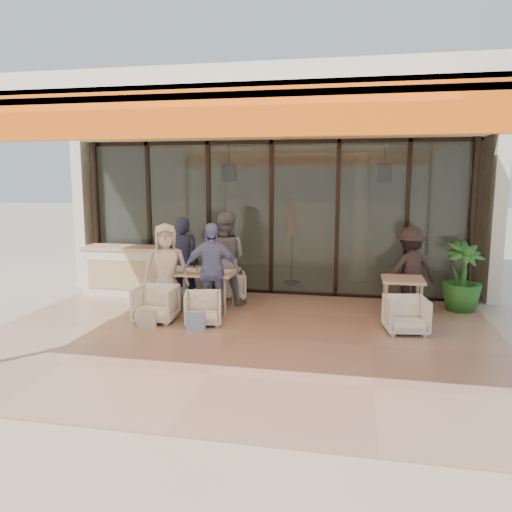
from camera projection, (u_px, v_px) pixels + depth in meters
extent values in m
plane|color=#C6B293|center=(238.00, 338.00, 7.68)|extent=(70.00, 70.00, 0.00)
cube|color=tan|center=(238.00, 338.00, 7.68)|extent=(8.00, 6.00, 0.01)
cube|color=silver|center=(237.00, 118.00, 7.16)|extent=(8.00, 6.00, 0.20)
cube|color=#FF600D|center=(157.00, 113.00, 4.36)|extent=(8.00, 0.12, 0.45)
cube|color=orange|center=(184.00, 109.00, 5.01)|extent=(8.00, 1.50, 0.06)
cylinder|color=black|center=(97.00, 216.00, 10.98)|extent=(0.12, 0.12, 3.20)
cylinder|color=black|center=(472.00, 223.00, 9.45)|extent=(0.12, 0.12, 3.20)
cube|color=#9EADA3|center=(271.00, 219.00, 10.33)|extent=(8.00, 0.03, 3.20)
cube|color=black|center=(271.00, 292.00, 10.58)|extent=(8.00, 0.10, 0.08)
cube|color=black|center=(272.00, 142.00, 10.09)|extent=(8.00, 0.10, 0.08)
cube|color=black|center=(95.00, 216.00, 11.12)|extent=(0.08, 0.10, 3.20)
cube|color=black|center=(149.00, 217.00, 10.86)|extent=(0.08, 0.10, 3.20)
cube|color=black|center=(209.00, 218.00, 10.60)|extent=(0.08, 0.10, 3.20)
cube|color=black|center=(271.00, 219.00, 10.33)|extent=(0.08, 0.10, 3.20)
cube|color=black|center=(337.00, 220.00, 10.07)|extent=(0.08, 0.10, 3.20)
cube|color=black|center=(407.00, 221.00, 9.80)|extent=(0.08, 0.10, 3.20)
cube|color=black|center=(477.00, 222.00, 9.54)|extent=(0.08, 0.10, 3.20)
cube|color=silver|center=(293.00, 205.00, 13.70)|extent=(9.00, 0.25, 3.40)
cube|color=silver|center=(115.00, 207.00, 12.88)|extent=(0.25, 3.50, 3.40)
cube|color=silver|center=(479.00, 211.00, 11.14)|extent=(0.25, 3.50, 3.40)
cube|color=silver|center=(284.00, 136.00, 11.74)|extent=(9.00, 3.50, 0.25)
cube|color=#D3AF80|center=(283.00, 277.00, 12.28)|extent=(8.00, 3.50, 0.02)
cylinder|color=silver|center=(218.00, 216.00, 12.21)|extent=(0.40, 0.40, 3.00)
cylinder|color=silver|center=(360.00, 219.00, 11.54)|extent=(0.40, 0.40, 3.00)
cylinder|color=black|center=(229.00, 153.00, 11.51)|extent=(0.03, 0.03, 0.70)
cube|color=black|center=(230.00, 173.00, 11.58)|extent=(0.30, 0.30, 0.40)
sphere|color=#FFBF72|center=(230.00, 173.00, 11.58)|extent=(0.18, 0.18, 0.18)
cylinder|color=black|center=(385.00, 152.00, 10.82)|extent=(0.03, 0.03, 0.70)
cube|color=black|center=(385.00, 173.00, 10.89)|extent=(0.30, 0.30, 0.40)
sphere|color=#FFBF72|center=(385.00, 173.00, 10.89)|extent=(0.18, 0.18, 0.18)
cylinder|color=black|center=(291.00, 283.00, 11.48)|extent=(0.40, 0.40, 0.05)
cylinder|color=black|center=(292.00, 240.00, 11.33)|extent=(0.04, 0.04, 2.10)
cone|color=orange|center=(292.00, 211.00, 11.22)|extent=(0.32, 0.32, 1.10)
cube|color=silver|center=(129.00, 272.00, 10.40)|extent=(1.80, 0.60, 1.00)
cube|color=#D3AF80|center=(128.00, 248.00, 10.32)|extent=(1.85, 0.65, 0.06)
cube|color=#D3AF80|center=(122.00, 275.00, 10.10)|extent=(1.50, 0.02, 0.60)
cube|color=#D3AF80|center=(196.00, 271.00, 9.28)|extent=(1.50, 0.90, 0.05)
cube|color=white|center=(196.00, 270.00, 9.27)|extent=(1.30, 0.35, 0.01)
cylinder|color=#D3AF80|center=(159.00, 293.00, 9.15)|extent=(0.06, 0.06, 0.70)
cylinder|color=#D3AF80|center=(224.00, 296.00, 8.90)|extent=(0.06, 0.06, 0.70)
cylinder|color=#D3AF80|center=(172.00, 286.00, 9.77)|extent=(0.06, 0.06, 0.70)
cylinder|color=#D3AF80|center=(233.00, 289.00, 9.52)|extent=(0.06, 0.06, 0.70)
cylinder|color=white|center=(171.00, 268.00, 9.21)|extent=(0.06, 0.06, 0.11)
cylinder|color=white|center=(187.00, 265.00, 9.51)|extent=(0.06, 0.06, 0.11)
cylinder|color=white|center=(197.00, 268.00, 9.16)|extent=(0.06, 0.06, 0.11)
cylinder|color=white|center=(215.00, 266.00, 9.38)|extent=(0.06, 0.06, 0.11)
cylinder|color=white|center=(219.00, 270.00, 8.97)|extent=(0.06, 0.06, 0.11)
cylinder|color=white|center=(169.00, 265.00, 9.42)|extent=(0.06, 0.06, 0.11)
cylinder|color=brown|center=(171.00, 263.00, 9.51)|extent=(0.07, 0.07, 0.16)
cylinder|color=black|center=(196.00, 263.00, 9.55)|extent=(0.09, 0.09, 0.17)
cylinder|color=black|center=(196.00, 258.00, 9.53)|extent=(0.10, 0.10, 0.01)
cylinder|color=white|center=(168.00, 272.00, 9.07)|extent=(0.22, 0.22, 0.01)
cylinder|color=white|center=(215.00, 274.00, 8.89)|extent=(0.22, 0.22, 0.01)
cylinder|color=white|center=(179.00, 266.00, 9.67)|extent=(0.22, 0.22, 0.01)
cylinder|color=white|center=(224.00, 267.00, 9.49)|extent=(0.22, 0.22, 0.01)
imported|color=white|center=(192.00, 282.00, 10.34)|extent=(0.75, 0.73, 0.62)
imported|color=white|center=(231.00, 284.00, 10.18)|extent=(0.71, 0.69, 0.59)
imported|color=white|center=(156.00, 302.00, 8.50)|extent=(0.71, 0.67, 0.69)
imported|color=white|center=(203.00, 307.00, 8.34)|extent=(0.73, 0.71, 0.62)
imported|color=#181A36|center=(183.00, 260.00, 9.78)|extent=(0.66, 0.47, 1.69)
imported|color=#5D5C61|center=(224.00, 259.00, 9.60)|extent=(0.91, 0.73, 1.81)
imported|color=beige|center=(166.00, 269.00, 8.91)|extent=(0.95, 0.79, 1.65)
imported|color=#6A76B0|center=(211.00, 270.00, 8.74)|extent=(1.05, 0.62, 1.68)
cube|color=silver|center=(147.00, 319.00, 8.14)|extent=(0.30, 0.10, 0.34)
cube|color=#99BFD8|center=(196.00, 322.00, 7.97)|extent=(0.30, 0.10, 0.34)
cube|color=#D3AF80|center=(403.00, 280.00, 8.55)|extent=(0.70, 0.70, 0.05)
cylinder|color=#D3AF80|center=(386.00, 304.00, 8.39)|extent=(0.05, 0.05, 0.70)
cylinder|color=#D3AF80|center=(421.00, 305.00, 8.28)|extent=(0.05, 0.05, 0.70)
cylinder|color=#D3AF80|center=(384.00, 296.00, 8.93)|extent=(0.05, 0.05, 0.70)
cylinder|color=#D3AF80|center=(417.00, 297.00, 8.82)|extent=(0.05, 0.05, 0.70)
imported|color=white|center=(406.00, 313.00, 7.89)|extent=(0.72, 0.69, 0.65)
imported|color=black|center=(410.00, 270.00, 9.10)|extent=(1.15, 0.92, 1.56)
imported|color=#1E5919|center=(462.00, 277.00, 9.12)|extent=(0.95, 0.95, 1.30)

